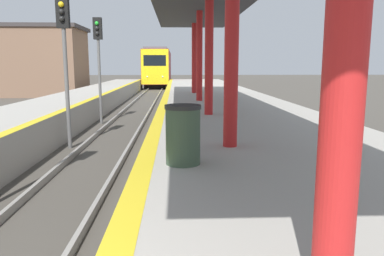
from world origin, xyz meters
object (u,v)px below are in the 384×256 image
(signal_far, at_px, (98,51))
(train, at_px, (159,67))
(signal_mid, at_px, (64,44))
(trash_bin, at_px, (183,135))

(signal_far, bearing_deg, train, 87.92)
(signal_mid, xyz_separation_m, signal_far, (0.01, 4.90, 0.00))
(train, bearing_deg, signal_mid, -91.81)
(train, distance_m, signal_mid, 36.18)
(train, relative_size, trash_bin, 19.15)
(signal_mid, bearing_deg, trash_bin, -60.14)
(trash_bin, bearing_deg, signal_mid, 119.86)
(train, distance_m, signal_far, 31.28)
(train, distance_m, trash_bin, 42.12)
(train, xyz_separation_m, signal_far, (-1.13, -31.25, 0.89))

